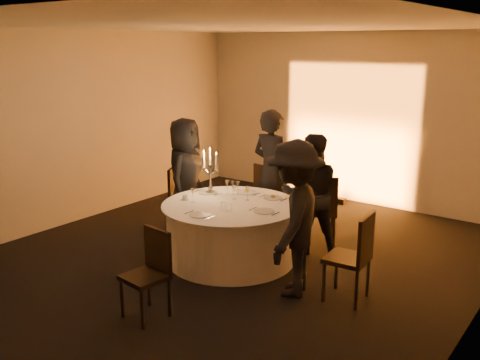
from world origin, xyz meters
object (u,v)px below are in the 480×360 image
Objects in this scene: chair_front at (150,268)px; guest_back_left at (271,171)px; chair_left at (180,193)px; chair_back_right at (320,207)px; chair_back_left at (269,192)px; coffee_cup at (185,198)px; guest_back_right at (311,194)px; candelabra at (210,177)px; guest_right at (294,219)px; banquet_table at (231,232)px; chair_right at (355,253)px; guest_left at (185,176)px.

guest_back_left reaches higher than chair_front.
chair_left is 2.27m from chair_back_right.
chair_back_left reaches higher than coffee_cup.
chair_back_left is 1.13m from guest_back_right.
chair_front is 2.13m from candelabra.
guest_back_left reaches higher than guest_right.
guest_right is at bearing 138.79° from guest_back_left.
chair_left is 1.27m from coffee_cup.
guest_back_left is 1.05× the size of guest_right.
chair_left is at bearing 133.41° from chair_front.
banquet_table is 1.21m from guest_back_right.
guest_right is 1.81m from candelabra.
banquet_table is at bearing -24.62° from candelabra.
candelabra is at bearing -9.64° from guest_back_right.
guest_back_left is at bearing -90.25° from chair_left.
guest_back_right is 1.33m from guest_right.
chair_right is (2.11, -1.53, 0.01)m from chair_back_left.
chair_back_left is at bearing -38.51° from guest_back_left.
chair_right is 0.76m from guest_right.
chair_back_left is 2.61m from chair_right.
chair_left is at bearing 34.13° from guest_back_left.
guest_back_left is at bearing -40.99° from chair_back_right.
banquet_table is 1.03× the size of guest_left.
guest_left reaches higher than coffee_cup.
chair_back_right is at bearing 44.11° from coffee_cup.
guest_back_left is 2.86× the size of candelabra.
chair_right reaches higher than chair_back_left.
chair_back_right is 1.87m from coffee_cup.
chair_right reaches higher than coffee_cup.
guest_left is at bearing -23.98° from guest_back_right.
guest_left is (-0.89, -0.94, 0.31)m from chair_back_left.
chair_back_right is 0.31m from guest_back_right.
coffee_cup is (-0.41, -1.47, -0.13)m from guest_back_left.
guest_back_left is (1.31, 0.62, 0.41)m from chair_left.
chair_back_right is at bearing -139.70° from guest_back_right.
guest_back_right is (1.87, 0.44, -0.05)m from guest_left.
chair_left is 2.90m from chair_front.
chair_left is 1.14m from candelabra.
candelabra is (-0.35, -1.02, 0.06)m from guest_back_left.
chair_back_right is 2.82m from chair_front.
guest_back_right reaches higher than chair_front.
candelabra is (-1.23, -0.64, 0.18)m from guest_back_right.
chair_back_right reaches higher than chair_left.
guest_back_right reaches higher than chair_back_left.
guest_back_left reaches higher than guest_back_right.
chair_back_left is 1.07m from chair_back_right.
guest_left reaches higher than chair_back_right.
chair_back_left is (-0.31, 1.39, 0.18)m from banquet_table.
candelabra is (-0.24, -1.14, 0.43)m from chair_back_left.
chair_back_left reaches higher than chair_left.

